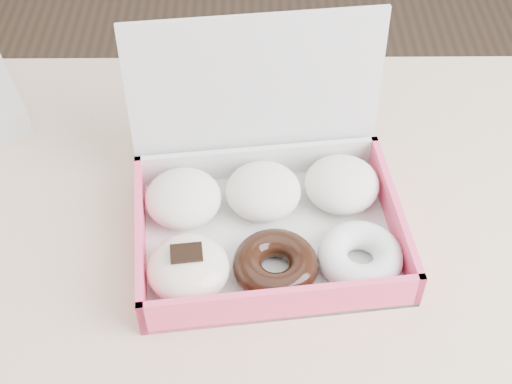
{
  "coord_description": "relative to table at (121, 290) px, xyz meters",
  "views": [
    {
      "loc": [
        0.17,
        -0.55,
        1.44
      ],
      "look_at": [
        0.18,
        0.05,
        0.81
      ],
      "focal_mm": 50.0,
      "sensor_mm": 36.0,
      "label": 1
    }
  ],
  "objects": [
    {
      "name": "donut_box",
      "position": [
        0.19,
        0.03,
        0.12
      ],
      "size": [
        0.35,
        0.3,
        0.24
      ],
      "rotation": [
        0.0,
        0.0,
        0.11
      ],
      "color": "silver",
      "rests_on": "table"
    },
    {
      "name": "table",
      "position": [
        0.0,
        0.0,
        0.0
      ],
      "size": [
        1.2,
        0.8,
        0.75
      ],
      "color": "tan",
      "rests_on": "ground"
    }
  ]
}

